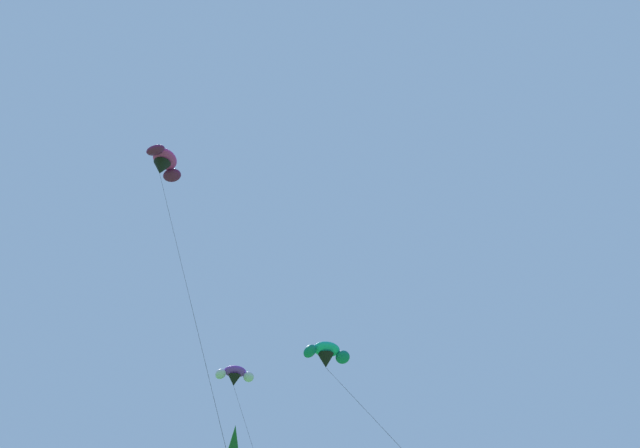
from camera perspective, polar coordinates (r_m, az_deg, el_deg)
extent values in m
ellipsoid|color=#D12893|center=(34.24, -17.06, 6.99)|extent=(2.27, 2.40, 0.88)
ellipsoid|color=#66144C|center=(34.79, -16.33, 5.28)|extent=(1.48, 1.46, 1.06)
ellipsoid|color=#66144C|center=(33.27, -18.03, 7.92)|extent=(1.56, 1.51, 1.06)
cone|color=black|center=(33.82, -17.49, 6.03)|extent=(1.49, 1.49, 0.92)
cylinder|color=black|center=(24.86, -14.01, -10.03)|extent=(6.19, 7.05, 21.62)
ellipsoid|color=purple|center=(39.81, -9.55, -16.07)|extent=(1.73, 1.19, 0.97)
ellipsoid|color=silver|center=(39.87, -8.06, -16.68)|extent=(1.03, 0.98, 1.08)
ellipsoid|color=silver|center=(39.59, -11.13, -16.24)|extent=(1.09, 0.98, 1.08)
cone|color=black|center=(39.69, -9.67, -16.98)|extent=(1.00, 1.00, 0.80)
ellipsoid|color=teal|center=(29.92, 0.73, -13.93)|extent=(1.73, 1.23, 0.93)
ellipsoid|color=#0F666B|center=(30.26, 2.57, -14.76)|extent=(1.08, 1.02, 1.06)
ellipsoid|color=#0F666B|center=(29.40, -1.14, -14.13)|extent=(1.01, 1.02, 1.06)
cone|color=black|center=(29.77, 0.65, -15.15)|extent=(0.99, 0.99, 0.80)
cylinder|color=black|center=(23.20, 8.81, -23.38)|extent=(1.42, 12.19, 10.55)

